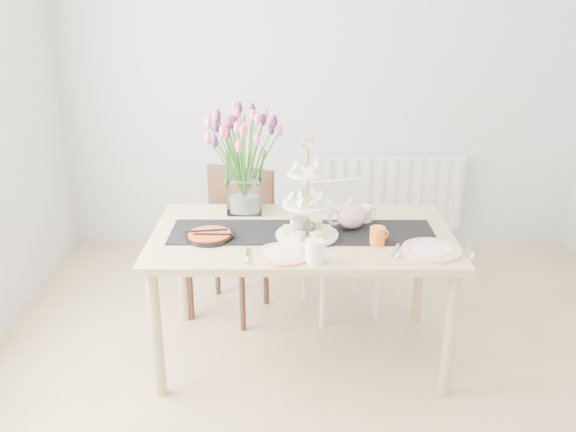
{
  "coord_description": "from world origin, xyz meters",
  "views": [
    {
      "loc": [
        -0.24,
        -2.37,
        1.98
      ],
      "look_at": [
        -0.26,
        0.59,
        0.86
      ],
      "focal_mm": 38.0,
      "sensor_mm": 36.0,
      "label": 1
    }
  ],
  "objects_px": {
    "teapot": "(351,216)",
    "cream_jug": "(364,214)",
    "chair_white": "(337,237)",
    "mug_orange": "(377,236)",
    "chair_brown": "(234,230)",
    "mug_white": "(315,251)",
    "plate_left": "(283,254)",
    "dining_table": "(302,246)",
    "radiator": "(385,193)",
    "cake_stand": "(307,213)",
    "tulip_vase": "(244,144)",
    "plate_right": "(431,250)",
    "tart_tin": "(210,236)",
    "mug_grey": "(301,228)"
  },
  "relations": [
    {
      "from": "radiator",
      "to": "mug_grey",
      "type": "bearing_deg",
      "value": -113.15
    },
    {
      "from": "tulip_vase",
      "to": "plate_right",
      "type": "relative_size",
      "value": 2.45
    },
    {
      "from": "cake_stand",
      "to": "cream_jug",
      "type": "relative_size",
      "value": 5.21
    },
    {
      "from": "mug_orange",
      "to": "chair_brown",
      "type": "bearing_deg",
      "value": 107.47
    },
    {
      "from": "mug_orange",
      "to": "plate_right",
      "type": "distance_m",
      "value": 0.27
    },
    {
      "from": "chair_brown",
      "to": "plate_right",
      "type": "bearing_deg",
      "value": -16.19
    },
    {
      "from": "tulip_vase",
      "to": "tart_tin",
      "type": "height_order",
      "value": "tulip_vase"
    },
    {
      "from": "cream_jug",
      "to": "tart_tin",
      "type": "xyz_separation_m",
      "value": [
        -0.83,
        -0.25,
        -0.03
      ]
    },
    {
      "from": "tulip_vase",
      "to": "teapot",
      "type": "bearing_deg",
      "value": -26.04
    },
    {
      "from": "dining_table",
      "to": "mug_white",
      "type": "distance_m",
      "value": 0.39
    },
    {
      "from": "chair_white",
      "to": "mug_orange",
      "type": "xyz_separation_m",
      "value": [
        0.14,
        -0.75,
        0.32
      ]
    },
    {
      "from": "mug_white",
      "to": "plate_left",
      "type": "height_order",
      "value": "mug_white"
    },
    {
      "from": "tulip_vase",
      "to": "tart_tin",
      "type": "relative_size",
      "value": 2.88
    },
    {
      "from": "dining_table",
      "to": "cake_stand",
      "type": "relative_size",
      "value": 3.33
    },
    {
      "from": "teapot",
      "to": "cream_jug",
      "type": "bearing_deg",
      "value": 37.63
    },
    {
      "from": "radiator",
      "to": "dining_table",
      "type": "bearing_deg",
      "value": -113.78
    },
    {
      "from": "teapot",
      "to": "mug_white",
      "type": "bearing_deg",
      "value": -132.4
    },
    {
      "from": "chair_brown",
      "to": "radiator",
      "type": "bearing_deg",
      "value": 62.66
    },
    {
      "from": "chair_brown",
      "to": "tart_tin",
      "type": "bearing_deg",
      "value": -74.09
    },
    {
      "from": "mug_grey",
      "to": "mug_white",
      "type": "height_order",
      "value": "mug_white"
    },
    {
      "from": "dining_table",
      "to": "tulip_vase",
      "type": "distance_m",
      "value": 0.67
    },
    {
      "from": "radiator",
      "to": "mug_white",
      "type": "relative_size",
      "value": 10.96
    },
    {
      "from": "dining_table",
      "to": "mug_orange",
      "type": "relative_size",
      "value": 17.06
    },
    {
      "from": "dining_table",
      "to": "mug_orange",
      "type": "height_order",
      "value": "mug_orange"
    },
    {
      "from": "chair_brown",
      "to": "mug_white",
      "type": "relative_size",
      "value": 8.34
    },
    {
      "from": "chair_brown",
      "to": "chair_white",
      "type": "distance_m",
      "value": 0.66
    },
    {
      "from": "dining_table",
      "to": "plate_right",
      "type": "relative_size",
      "value": 5.45
    },
    {
      "from": "mug_grey",
      "to": "radiator",
      "type": "bearing_deg",
      "value": 49.44
    },
    {
      "from": "dining_table",
      "to": "cake_stand",
      "type": "height_order",
      "value": "cake_stand"
    },
    {
      "from": "mug_orange",
      "to": "dining_table",
      "type": "bearing_deg",
      "value": 127.22
    },
    {
      "from": "cream_jug",
      "to": "plate_right",
      "type": "bearing_deg",
      "value": -76.34
    },
    {
      "from": "radiator",
      "to": "mug_orange",
      "type": "distance_m",
      "value": 1.77
    },
    {
      "from": "chair_white",
      "to": "tulip_vase",
      "type": "bearing_deg",
      "value": -171.82
    },
    {
      "from": "radiator",
      "to": "plate_right",
      "type": "xyz_separation_m",
      "value": [
        -0.05,
        -1.79,
        0.31
      ]
    },
    {
      "from": "chair_brown",
      "to": "teapot",
      "type": "xyz_separation_m",
      "value": [
        0.69,
        -0.52,
        0.3
      ]
    },
    {
      "from": "dining_table",
      "to": "chair_brown",
      "type": "distance_m",
      "value": 0.72
    },
    {
      "from": "mug_grey",
      "to": "plate_right",
      "type": "height_order",
      "value": "mug_grey"
    },
    {
      "from": "mug_white",
      "to": "mug_grey",
      "type": "bearing_deg",
      "value": 122.86
    },
    {
      "from": "mug_white",
      "to": "plate_right",
      "type": "relative_size",
      "value": 0.37
    },
    {
      "from": "chair_white",
      "to": "cream_jug",
      "type": "distance_m",
      "value": 0.55
    },
    {
      "from": "mug_grey",
      "to": "plate_right",
      "type": "bearing_deg",
      "value": -32.77
    },
    {
      "from": "cream_jug",
      "to": "tart_tin",
      "type": "relative_size",
      "value": 0.37
    },
    {
      "from": "chair_brown",
      "to": "cake_stand",
      "type": "relative_size",
      "value": 1.9
    },
    {
      "from": "chair_brown",
      "to": "tart_tin",
      "type": "distance_m",
      "value": 0.69
    },
    {
      "from": "mug_orange",
      "to": "plate_left",
      "type": "relative_size",
      "value": 0.34
    },
    {
      "from": "mug_grey",
      "to": "mug_orange",
      "type": "relative_size",
      "value": 1.12
    },
    {
      "from": "cream_jug",
      "to": "mug_grey",
      "type": "height_order",
      "value": "mug_grey"
    },
    {
      "from": "tulip_vase",
      "to": "cream_jug",
      "type": "xyz_separation_m",
      "value": [
        0.67,
        -0.17,
        -0.35
      ]
    },
    {
      "from": "chair_brown",
      "to": "cake_stand",
      "type": "bearing_deg",
      "value": -33.6
    },
    {
      "from": "cake_stand",
      "to": "plate_left",
      "type": "relative_size",
      "value": 1.76
    }
  ]
}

